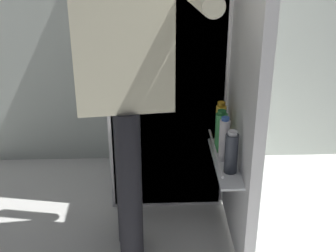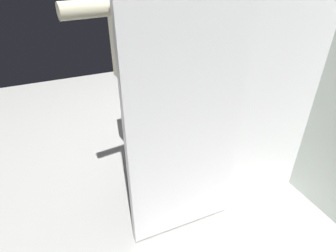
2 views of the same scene
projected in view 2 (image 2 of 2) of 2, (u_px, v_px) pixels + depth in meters
ground_plane at (171, 186)px, 2.20m from camera, size 5.28×5.28×0.00m
refrigerator at (243, 72)px, 1.89m from camera, size 0.73×1.29×1.76m
person at (140, 58)px, 1.78m from camera, size 0.60×0.71×1.66m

